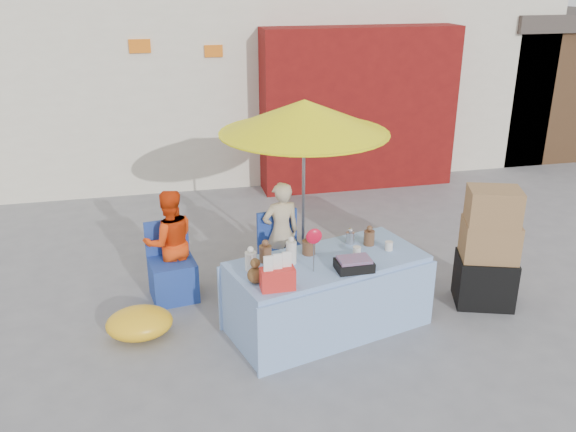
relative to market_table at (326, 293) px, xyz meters
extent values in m
plane|color=slate|center=(-0.44, 0.02, -0.39)|extent=(80.00, 80.00, 0.00)
cube|color=silver|center=(-0.44, 7.02, 1.86)|extent=(12.00, 5.00, 4.50)
cube|color=maroon|center=(1.76, 4.22, 0.91)|extent=(3.20, 0.60, 2.60)
cube|color=#4C331E|center=(6.06, 6.02, 0.81)|extent=(2.60, 3.00, 2.40)
cube|color=#3F3833|center=(6.06, 6.02, 2.16)|extent=(2.80, 3.20, 0.30)
cube|color=orange|center=(-1.64, 4.50, 1.96)|extent=(0.32, 0.04, 0.20)
cube|color=orange|center=(-0.54, 4.50, 1.86)|extent=(0.28, 0.04, 0.18)
cube|color=#829AD0|center=(0.01, 0.00, -0.01)|extent=(2.08, 1.33, 0.76)
cube|color=#829AD0|center=(0.12, -0.43, -0.04)|extent=(1.91, 0.54, 0.71)
cube|color=#829AD0|center=(-0.11, 0.43, -0.04)|extent=(1.91, 0.54, 0.71)
cylinder|color=white|center=(-0.77, -0.05, 0.46)|extent=(0.14, 0.14, 0.18)
cylinder|color=brown|center=(-0.60, 0.10, 0.45)|extent=(0.15, 0.15, 0.16)
cylinder|color=white|center=(-0.36, 0.01, 0.48)|extent=(0.12, 0.12, 0.22)
cylinder|color=brown|center=(-0.14, 0.17, 0.44)|extent=(0.16, 0.16, 0.14)
cylinder|color=#B2B2B7|center=(0.34, 0.32, 0.43)|extent=(0.11, 0.11, 0.12)
cylinder|color=brown|center=(0.52, 0.25, 0.45)|extent=(0.14, 0.14, 0.15)
cylinder|color=white|center=(0.31, 0.03, 0.41)|extent=(0.10, 0.10, 0.09)
cylinder|color=white|center=(0.67, 0.08, 0.41)|extent=(0.10, 0.10, 0.09)
sphere|color=brown|center=(-0.77, -0.31, 0.45)|extent=(0.15, 0.15, 0.15)
ellipsoid|color=red|center=(-0.20, -0.21, 0.73)|extent=(0.16, 0.09, 0.15)
cube|color=red|center=(-0.60, -0.47, 0.47)|extent=(0.33, 0.22, 0.20)
cube|color=black|center=(0.18, -0.26, 0.41)|extent=(0.40, 0.32, 0.09)
cube|color=#203C95|center=(-1.47, 0.96, -0.16)|extent=(0.54, 0.53, 0.45)
cube|color=#203C95|center=(-1.51, 1.17, 0.26)|extent=(0.48, 0.11, 0.40)
cube|color=#203C95|center=(-0.22, 0.96, -0.16)|extent=(0.54, 0.53, 0.45)
cube|color=#203C95|center=(-0.26, 1.17, 0.26)|extent=(0.48, 0.11, 0.40)
imported|color=#EA3D0C|center=(-1.47, 1.11, 0.22)|extent=(0.65, 0.54, 1.21)
imported|color=#CCB690|center=(-0.22, 1.11, 0.22)|extent=(0.48, 0.35, 1.21)
cylinder|color=gray|center=(0.08, 1.26, 0.61)|extent=(0.04, 0.04, 2.00)
cone|color=#F7EF0C|center=(0.08, 1.26, 1.51)|extent=(1.90, 1.90, 0.38)
cylinder|color=#F7EF0C|center=(0.08, 1.26, 1.33)|extent=(1.90, 1.90, 0.02)
cube|color=black|center=(1.81, 0.10, -0.12)|extent=(0.72, 0.66, 0.54)
cube|color=olive|center=(1.81, 0.10, 0.36)|extent=(0.68, 0.59, 0.41)
cube|color=olive|center=(1.79, 0.08, 0.75)|extent=(0.62, 0.54, 0.37)
ellipsoid|color=yellow|center=(-1.85, 0.25, -0.24)|extent=(0.71, 0.60, 0.30)
camera|label=1|loc=(-1.58, -5.14, 2.97)|focal=38.00mm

